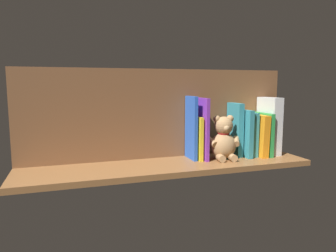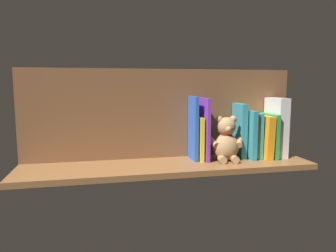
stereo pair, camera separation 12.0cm
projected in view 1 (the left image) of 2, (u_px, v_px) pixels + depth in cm
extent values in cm
cube|color=brown|center=(168.00, 166.00, 122.35)|extent=(113.48, 26.53, 2.20)
cube|color=brown|center=(160.00, 114.00, 130.15)|extent=(113.48, 1.50, 36.93)
cube|color=silver|center=(269.00, 126.00, 138.32)|extent=(4.51, 13.14, 24.98)
cube|color=green|center=(262.00, 134.00, 136.91)|extent=(1.63, 14.82, 18.41)
cube|color=orange|center=(257.00, 135.00, 135.97)|extent=(3.54, 14.98, 17.79)
cube|color=teal|center=(248.00, 134.00, 135.99)|extent=(2.67, 12.50, 18.78)
cube|color=teal|center=(243.00, 133.00, 134.34)|extent=(2.08, 13.84, 19.97)
cube|color=teal|center=(235.00, 129.00, 134.81)|extent=(2.42, 10.57, 22.72)
ellipsoid|color=tan|center=(223.00, 146.00, 129.26)|extent=(11.55, 10.60, 11.02)
sphere|color=tan|center=(223.00, 126.00, 128.16)|extent=(7.57, 7.57, 7.57)
sphere|color=tan|center=(230.00, 119.00, 128.32)|extent=(2.93, 2.93, 2.93)
sphere|color=tan|center=(217.00, 119.00, 127.26)|extent=(2.93, 2.93, 2.93)
sphere|color=tan|center=(226.00, 128.00, 125.10)|extent=(2.93, 2.93, 2.93)
cylinder|color=tan|center=(236.00, 141.00, 128.64)|extent=(4.77, 5.99, 4.07)
cylinder|color=tan|center=(212.00, 142.00, 126.69)|extent=(3.72, 5.85, 4.07)
cylinder|color=tan|center=(233.00, 157.00, 125.70)|extent=(3.42, 4.46, 2.93)
cylinder|color=tan|center=(221.00, 158.00, 124.78)|extent=(3.42, 4.46, 2.93)
torus|color=red|center=(223.00, 133.00, 128.56)|extent=(5.62, 5.62, 0.86)
cube|color=purple|center=(202.00, 129.00, 128.66)|extent=(1.35, 12.74, 25.19)
cube|color=yellow|center=(196.00, 138.00, 129.06)|extent=(1.47, 11.59, 17.60)
cube|color=blue|center=(191.00, 128.00, 128.33)|extent=(1.41, 10.62, 25.87)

